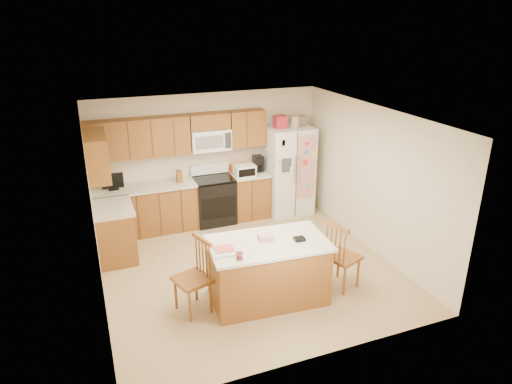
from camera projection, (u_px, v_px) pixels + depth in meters
name	position (u px, v px, depth m)	size (l,w,h in m)	color
ground	(248.00, 268.00, 7.45)	(4.50, 4.50, 0.00)	#A77D50
room_shell	(248.00, 185.00, 6.93)	(4.60, 4.60, 2.52)	beige
cabinetry	(164.00, 187.00, 8.34)	(3.36, 1.56, 2.15)	#94461C
stove	(214.00, 199.00, 8.96)	(0.76, 0.65, 1.13)	black
refrigerator	(288.00, 169.00, 9.28)	(0.90, 0.79, 2.04)	white
island	(268.00, 270.00, 6.49)	(1.74, 1.09, 1.01)	#94461C
windsor_chair_left	(194.00, 278.00, 6.21)	(0.56, 0.57, 1.08)	#94461C
windsor_chair_back	(250.00, 252.00, 7.08)	(0.48, 0.47, 0.88)	#94461C
windsor_chair_right	(341.00, 257.00, 6.76)	(0.57, 0.59, 1.08)	#94461C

